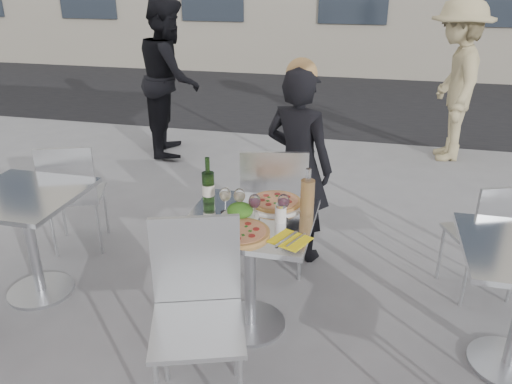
% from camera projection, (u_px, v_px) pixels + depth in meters
% --- Properties ---
extents(ground, '(80.00, 80.00, 0.00)m').
position_uv_depth(ground, '(250.00, 325.00, 3.14)').
color(ground, slate).
extents(street_asphalt, '(24.00, 5.00, 0.00)m').
position_uv_depth(street_asphalt, '(340.00, 98.00, 8.93)').
color(street_asphalt, black).
rests_on(street_asphalt, ground).
extents(main_table, '(0.72, 0.72, 0.75)m').
position_uv_depth(main_table, '(250.00, 250.00, 2.93)').
color(main_table, '#B7BABF').
rests_on(main_table, ground).
extents(side_table_left, '(0.72, 0.72, 0.75)m').
position_uv_depth(side_table_left, '(27.00, 223.00, 3.25)').
color(side_table_left, '#B7BABF').
rests_on(side_table_left, ground).
extents(chair_far, '(0.54, 0.55, 0.98)m').
position_uv_depth(chair_far, '(273.00, 201.00, 3.46)').
color(chair_far, silver).
rests_on(chair_far, ground).
extents(chair_near, '(0.56, 0.57, 0.97)m').
position_uv_depth(chair_near, '(197.00, 300.00, 2.42)').
color(chair_near, silver).
rests_on(chair_near, ground).
extents(side_chair_lfar, '(0.53, 0.53, 0.89)m').
position_uv_depth(side_chair_lfar, '(72.00, 189.00, 3.79)').
color(side_chair_lfar, silver).
rests_on(side_chair_lfar, ground).
extents(side_chair_rfar, '(0.51, 0.52, 0.86)m').
position_uv_depth(side_chair_rfar, '(491.00, 231.00, 3.21)').
color(side_chair_rfar, silver).
rests_on(side_chair_rfar, ground).
extents(woman_diner, '(0.62, 0.51, 1.46)m').
position_uv_depth(woman_diner, '(298.00, 166.00, 3.67)').
color(woman_diner, black).
rests_on(woman_diner, ground).
extents(pedestrian_a, '(0.93, 1.05, 1.82)m').
position_uv_depth(pedestrian_a, '(170.00, 78.00, 5.89)').
color(pedestrian_a, black).
rests_on(pedestrian_a, ground).
extents(pedestrian_b, '(0.73, 1.21, 1.83)m').
position_uv_depth(pedestrian_b, '(454.00, 81.00, 5.68)').
color(pedestrian_b, tan).
rests_on(pedestrian_b, ground).
extents(pizza_near, '(0.33, 0.33, 0.02)m').
position_uv_depth(pizza_near, '(239.00, 232.00, 2.67)').
color(pizza_near, '#BB8349').
rests_on(pizza_near, main_table).
extents(pizza_far, '(0.34, 0.34, 0.03)m').
position_uv_depth(pizza_far, '(276.00, 202.00, 3.00)').
color(pizza_far, white).
rests_on(pizza_far, main_table).
extents(salad_plate, '(0.22, 0.22, 0.09)m').
position_uv_depth(salad_plate, '(240.00, 212.00, 2.84)').
color(salad_plate, white).
rests_on(salad_plate, main_table).
extents(wine_bottle, '(0.07, 0.08, 0.29)m').
position_uv_depth(wine_bottle, '(208.00, 186.00, 2.98)').
color(wine_bottle, '#284E1D').
rests_on(wine_bottle, main_table).
extents(carafe, '(0.08, 0.08, 0.29)m').
position_uv_depth(carafe, '(307.00, 197.00, 2.82)').
color(carafe, tan).
rests_on(carafe, main_table).
extents(sugar_shaker, '(0.06, 0.06, 0.11)m').
position_uv_depth(sugar_shaker, '(281.00, 213.00, 2.78)').
color(sugar_shaker, white).
rests_on(sugar_shaker, main_table).
extents(wineglass_white_a, '(0.07, 0.07, 0.16)m').
position_uv_depth(wineglass_white_a, '(225.00, 195.00, 2.87)').
color(wineglass_white_a, white).
rests_on(wineglass_white_a, main_table).
extents(wineglass_white_b, '(0.07, 0.07, 0.16)m').
position_uv_depth(wineglass_white_b, '(239.00, 196.00, 2.86)').
color(wineglass_white_b, white).
rests_on(wineglass_white_b, main_table).
extents(wineglass_red_a, '(0.07, 0.07, 0.16)m').
position_uv_depth(wineglass_red_a, '(255.00, 202.00, 2.78)').
color(wineglass_red_a, white).
rests_on(wineglass_red_a, main_table).
extents(wineglass_red_b, '(0.07, 0.07, 0.16)m').
position_uv_depth(wineglass_red_b, '(284.00, 202.00, 2.78)').
color(wineglass_red_b, white).
rests_on(wineglass_red_b, main_table).
extents(napkin_left, '(0.25, 0.25, 0.01)m').
position_uv_depth(napkin_left, '(189.00, 233.00, 2.68)').
color(napkin_left, yellow).
rests_on(napkin_left, main_table).
extents(napkin_right, '(0.24, 0.24, 0.01)m').
position_uv_depth(napkin_right, '(290.00, 240.00, 2.61)').
color(napkin_right, yellow).
rests_on(napkin_right, main_table).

